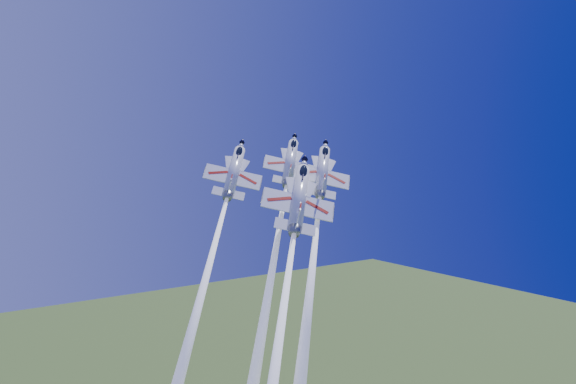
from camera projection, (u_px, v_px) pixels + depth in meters
jet_lead at (278, 238)px, 91.77m from camera, size 23.88×33.14×36.69m
jet_left at (211, 258)px, 85.58m from camera, size 24.87×34.49×38.18m
jet_right at (315, 242)px, 88.11m from camera, size 22.46×30.71×33.85m
jet_slot at (281, 323)px, 75.98m from camera, size 30.04×41.77×46.28m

